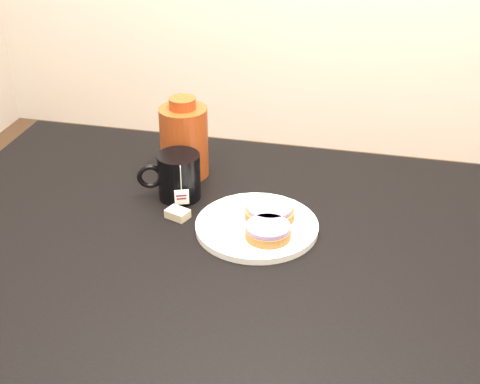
{
  "coord_description": "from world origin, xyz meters",
  "views": [
    {
      "loc": [
        0.2,
        -1.03,
        1.47
      ],
      "look_at": [
        -0.06,
        0.09,
        0.81
      ],
      "focal_mm": 50.0,
      "sensor_mm": 36.0,
      "label": 1
    }
  ],
  "objects_px": {
    "bagel_package": "(184,140)",
    "bagel_front": "(268,231)",
    "table": "(259,281)",
    "mug": "(178,176)",
    "teabag_pouch": "(178,214)",
    "bagel_back": "(270,212)",
    "plate": "(257,225)"
  },
  "relations": [
    {
      "from": "bagel_front",
      "to": "mug",
      "type": "xyz_separation_m",
      "value": [
        -0.22,
        0.13,
        0.02
      ]
    },
    {
      "from": "bagel_back",
      "to": "bagel_front",
      "type": "relative_size",
      "value": 0.88
    },
    {
      "from": "mug",
      "to": "bagel_package",
      "type": "bearing_deg",
      "value": 76.94
    },
    {
      "from": "mug",
      "to": "plate",
      "type": "bearing_deg",
      "value": -47.42
    },
    {
      "from": "mug",
      "to": "bagel_package",
      "type": "xyz_separation_m",
      "value": [
        -0.02,
        0.11,
        0.03
      ]
    },
    {
      "from": "bagel_back",
      "to": "mug",
      "type": "bearing_deg",
      "value": 164.11
    },
    {
      "from": "bagel_back",
      "to": "mug",
      "type": "xyz_separation_m",
      "value": [
        -0.21,
        0.06,
        0.02
      ]
    },
    {
      "from": "table",
      "to": "mug",
      "type": "distance_m",
      "value": 0.29
    },
    {
      "from": "bagel_front",
      "to": "bagel_back",
      "type": "bearing_deg",
      "value": 98.25
    },
    {
      "from": "teabag_pouch",
      "to": "bagel_package",
      "type": "relative_size",
      "value": 0.24
    },
    {
      "from": "teabag_pouch",
      "to": "table",
      "type": "bearing_deg",
      "value": -19.47
    },
    {
      "from": "table",
      "to": "teabag_pouch",
      "type": "distance_m",
      "value": 0.22
    },
    {
      "from": "plate",
      "to": "bagel_package",
      "type": "distance_m",
      "value": 0.29
    },
    {
      "from": "bagel_back",
      "to": "bagel_package",
      "type": "bearing_deg",
      "value": 144.05
    },
    {
      "from": "bagel_package",
      "to": "teabag_pouch",
      "type": "bearing_deg",
      "value": -77.73
    },
    {
      "from": "bagel_front",
      "to": "table",
      "type": "bearing_deg",
      "value": -128.32
    },
    {
      "from": "bagel_back",
      "to": "bagel_package",
      "type": "relative_size",
      "value": 0.56
    },
    {
      "from": "table",
      "to": "bagel_package",
      "type": "relative_size",
      "value": 7.59
    },
    {
      "from": "plate",
      "to": "bagel_front",
      "type": "xyz_separation_m",
      "value": [
        0.03,
        -0.04,
        0.02
      ]
    },
    {
      "from": "plate",
      "to": "bagel_back",
      "type": "xyz_separation_m",
      "value": [
        0.02,
        0.03,
        0.02
      ]
    },
    {
      "from": "table",
      "to": "teabag_pouch",
      "type": "xyz_separation_m",
      "value": [
        -0.18,
        0.06,
        0.09
      ]
    },
    {
      "from": "bagel_back",
      "to": "teabag_pouch",
      "type": "xyz_separation_m",
      "value": [
        -0.19,
        -0.02,
        -0.02
      ]
    },
    {
      "from": "plate",
      "to": "bagel_front",
      "type": "bearing_deg",
      "value": -53.78
    },
    {
      "from": "bagel_front",
      "to": "teabag_pouch",
      "type": "relative_size",
      "value": 2.58
    },
    {
      "from": "bagel_front",
      "to": "bagel_package",
      "type": "height_order",
      "value": "bagel_package"
    },
    {
      "from": "teabag_pouch",
      "to": "bagel_package",
      "type": "xyz_separation_m",
      "value": [
        -0.04,
        0.19,
        0.08
      ]
    },
    {
      "from": "table",
      "to": "teabag_pouch",
      "type": "bearing_deg",
      "value": 160.53
    },
    {
      "from": "bagel_package",
      "to": "bagel_front",
      "type": "bearing_deg",
      "value": -44.65
    },
    {
      "from": "plate",
      "to": "bagel_back",
      "type": "relative_size",
      "value": 2.38
    },
    {
      "from": "bagel_front",
      "to": "plate",
      "type": "bearing_deg",
      "value": 126.22
    },
    {
      "from": "plate",
      "to": "teabag_pouch",
      "type": "height_order",
      "value": "same"
    },
    {
      "from": "plate",
      "to": "bagel_back",
      "type": "bearing_deg",
      "value": 54.29
    }
  ]
}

